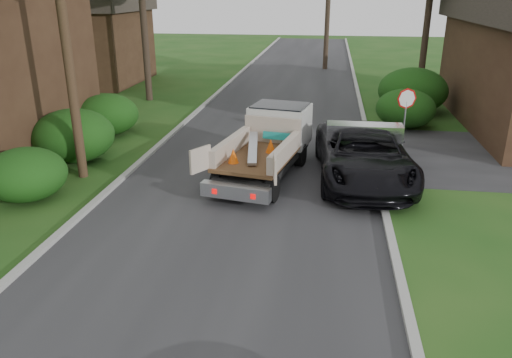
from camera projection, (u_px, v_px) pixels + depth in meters
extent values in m
plane|color=#1A4814|center=(211.00, 267.00, 11.13)|extent=(120.00, 120.00, 0.00)
cube|color=#28282B|center=(267.00, 141.00, 20.37)|extent=(8.00, 90.00, 0.02)
cube|color=#9E9E99|center=(170.00, 135.00, 20.91)|extent=(0.20, 90.00, 0.12)
cube|color=#9E9E99|center=(369.00, 143.00, 19.80)|extent=(0.20, 90.00, 0.12)
cylinder|color=slate|center=(404.00, 128.00, 18.39)|extent=(0.06, 0.06, 2.00)
cylinder|color=#B20A0A|center=(407.00, 99.00, 18.00)|extent=(0.71, 0.32, 0.76)
cylinder|color=#382619|center=(63.00, 18.00, 14.72)|extent=(0.30, 0.30, 10.00)
cube|color=#3A2418|center=(85.00, 47.00, 32.50)|extent=(7.00, 7.00, 4.50)
ellipsoid|color=#193A0D|center=(26.00, 174.00, 14.48)|extent=(2.34, 2.34, 1.53)
ellipsoid|color=#193A0D|center=(73.00, 136.00, 17.69)|extent=(2.86, 2.86, 1.87)
ellipsoid|color=#193A0D|center=(107.00, 115.00, 21.00)|extent=(2.60, 2.60, 1.70)
ellipsoid|color=#193A0D|center=(406.00, 109.00, 22.06)|extent=(2.60, 2.60, 1.70)
ellipsoid|color=#193A0D|center=(413.00, 90.00, 24.64)|extent=(3.38, 3.38, 2.21)
cylinder|color=#2D2119|center=(143.00, 15.00, 26.26)|extent=(0.36, 0.36, 9.00)
cylinder|color=#2D2119|center=(427.00, 19.00, 27.08)|extent=(0.36, 0.36, 8.50)
cylinder|color=black|center=(255.00, 150.00, 17.87)|extent=(0.41, 0.83, 0.80)
cylinder|color=black|center=(301.00, 155.00, 17.36)|extent=(0.41, 0.83, 0.80)
cylinder|color=black|center=(218.00, 182.00, 14.91)|extent=(0.41, 0.83, 0.80)
cylinder|color=black|center=(272.00, 189.00, 14.40)|extent=(0.41, 0.83, 0.80)
cube|color=black|center=(263.00, 162.00, 16.16)|extent=(2.68, 5.36, 0.21)
cube|color=silver|center=(280.00, 125.00, 17.52)|extent=(2.20, 1.92, 1.37)
cube|color=black|center=(280.00, 111.00, 17.35)|extent=(2.05, 1.77, 0.49)
cube|color=#472D19|center=(257.00, 158.00, 15.49)|extent=(2.50, 3.48, 0.11)
cube|color=beige|center=(273.00, 130.00, 16.73)|extent=(1.93, 0.44, 0.88)
cube|color=beige|center=(231.00, 146.00, 15.65)|extent=(0.77, 2.99, 0.53)
cube|color=beige|center=(285.00, 151.00, 15.12)|extent=(0.77, 2.99, 0.53)
cube|color=silver|center=(235.00, 192.00, 13.96)|extent=(2.05, 0.68, 0.40)
cube|color=#B20505|center=(214.00, 191.00, 13.99)|extent=(0.15, 0.06, 0.14)
cube|color=#B20505|center=(253.00, 197.00, 13.64)|extent=(0.15, 0.06, 0.14)
cube|color=beige|center=(200.00, 159.00, 14.13)|extent=(0.47, 0.72, 0.71)
cube|color=beige|center=(275.00, 168.00, 13.45)|extent=(0.20, 0.80, 0.71)
cube|color=silver|center=(253.00, 147.00, 15.52)|extent=(0.56, 2.30, 0.41)
cone|color=#F2590A|center=(233.00, 156.00, 14.84)|extent=(0.37, 0.37, 0.44)
cone|color=#F2590A|center=(271.00, 146.00, 15.78)|extent=(0.37, 0.37, 0.44)
cube|color=#148C84|center=(277.00, 136.00, 16.51)|extent=(0.97, 0.26, 0.25)
imported|color=black|center=(363.00, 154.00, 15.96)|extent=(3.28, 6.31, 1.70)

